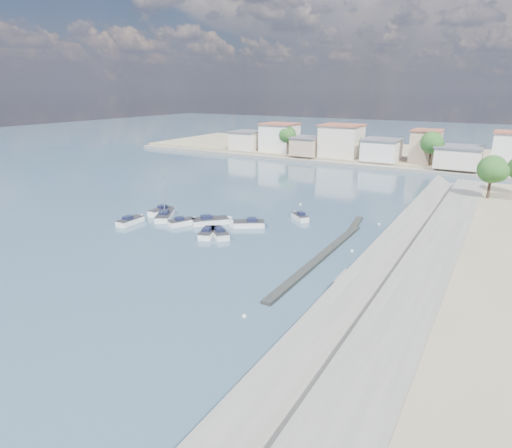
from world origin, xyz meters
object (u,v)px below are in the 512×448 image
(motorboat_g, at_px, (160,212))
(sailboat, at_px, (165,215))
(motorboat_a, at_px, (208,233))
(motorboat_c, at_px, (218,233))
(motorboat_f, at_px, (299,217))
(motorboat_e, at_px, (131,221))
(motorboat_h, at_px, (212,221))
(motorboat_d, at_px, (247,224))
(motorboat_b, at_px, (183,222))

(motorboat_g, bearing_deg, sailboat, -24.40)
(motorboat_a, xyz_separation_m, motorboat_c, (1.20, 0.63, 0.00))
(motorboat_a, relative_size, motorboat_c, 1.02)
(motorboat_f, relative_size, sailboat, 0.40)
(motorboat_e, bearing_deg, motorboat_a, 6.42)
(motorboat_a, distance_m, motorboat_g, 13.37)
(motorboat_h, bearing_deg, motorboat_e, -149.53)
(motorboat_f, bearing_deg, motorboat_a, -119.83)
(motorboat_c, bearing_deg, motorboat_h, 134.62)
(motorboat_f, xyz_separation_m, motorboat_h, (-10.05, -8.38, 0.00))
(motorboat_c, xyz_separation_m, motorboat_g, (-13.85, 3.71, 0.00))
(motorboat_d, bearing_deg, motorboat_a, -112.86)
(motorboat_b, height_order, motorboat_h, same)
(motorboat_f, relative_size, motorboat_g, 0.75)
(sailboat, bearing_deg, motorboat_b, -17.85)
(motorboat_g, bearing_deg, motorboat_h, 1.11)
(motorboat_b, relative_size, motorboat_c, 0.93)
(motorboat_a, bearing_deg, sailboat, 162.14)
(motorboat_h, bearing_deg, motorboat_d, 14.85)
(motorboat_e, bearing_deg, motorboat_c, 8.39)
(motorboat_b, bearing_deg, motorboat_e, -154.34)
(motorboat_h, relative_size, sailboat, 0.58)
(motorboat_c, height_order, motorboat_d, same)
(motorboat_e, xyz_separation_m, motorboat_g, (0.15, 5.77, 0.00))
(motorboat_d, distance_m, sailboat, 13.37)
(motorboat_e, relative_size, motorboat_h, 0.89)
(motorboat_c, distance_m, motorboat_f, 13.76)
(motorboat_a, xyz_separation_m, motorboat_g, (-12.64, 4.33, 0.00))
(motorboat_a, relative_size, motorboat_f, 1.31)
(motorboat_a, height_order, sailboat, sailboat)
(motorboat_a, height_order, motorboat_h, same)
(motorboat_g, bearing_deg, motorboat_c, -15.00)
(motorboat_d, distance_m, motorboat_h, 5.31)
(motorboat_c, distance_m, motorboat_h, 5.48)
(motorboat_c, bearing_deg, motorboat_e, -171.61)
(motorboat_f, bearing_deg, motorboat_h, -140.19)
(motorboat_a, relative_size, motorboat_d, 0.99)
(motorboat_c, relative_size, motorboat_e, 0.97)
(motorboat_a, relative_size, sailboat, 0.52)
(motorboat_c, distance_m, sailboat, 12.19)
(motorboat_g, xyz_separation_m, sailboat, (1.98, -0.90, 0.03))
(motorboat_c, bearing_deg, motorboat_g, 165.00)
(motorboat_g, height_order, sailboat, sailboat)
(motorboat_g, bearing_deg, motorboat_a, -18.92)
(motorboat_b, relative_size, motorboat_g, 0.89)
(motorboat_e, height_order, motorboat_f, same)
(motorboat_a, relative_size, motorboat_b, 1.11)
(motorboat_b, xyz_separation_m, motorboat_f, (13.27, 11.02, 0.00))
(motorboat_b, bearing_deg, motorboat_h, 39.41)
(motorboat_e, xyz_separation_m, sailboat, (2.13, 4.88, 0.04))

